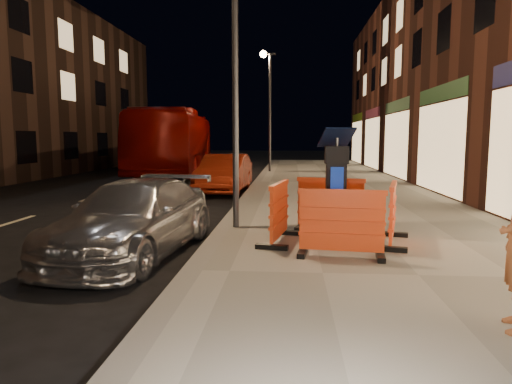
# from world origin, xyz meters

# --- Properties ---
(ground_plane) EXTENTS (120.00, 120.00, 0.00)m
(ground_plane) POSITION_xyz_m (0.00, 0.00, 0.00)
(ground_plane) COLOR black
(ground_plane) RESTS_ON ground
(sidewalk) EXTENTS (6.00, 60.00, 0.15)m
(sidewalk) POSITION_xyz_m (3.00, 0.00, 0.07)
(sidewalk) COLOR gray
(sidewalk) RESTS_ON ground
(kerb) EXTENTS (0.30, 60.00, 0.15)m
(kerb) POSITION_xyz_m (0.00, 0.00, 0.07)
(kerb) COLOR slate
(kerb) RESTS_ON ground
(parking_kiosk) EXTENTS (0.69, 0.69, 1.83)m
(parking_kiosk) POSITION_xyz_m (2.09, 1.79, 1.06)
(parking_kiosk) COLOR black
(parking_kiosk) RESTS_ON sidewalk
(barrier_front) EXTENTS (1.37, 0.70, 1.02)m
(barrier_front) POSITION_xyz_m (2.09, 0.84, 0.66)
(barrier_front) COLOR #F74719
(barrier_front) RESTS_ON sidewalk
(barrier_back) EXTENTS (1.40, 0.86, 1.02)m
(barrier_back) POSITION_xyz_m (2.09, 2.74, 0.66)
(barrier_back) COLOR #F74719
(barrier_back) RESTS_ON sidewalk
(barrier_kerbside) EXTENTS (0.76, 1.38, 1.02)m
(barrier_kerbside) POSITION_xyz_m (1.14, 1.79, 0.66)
(barrier_kerbside) COLOR #F74719
(barrier_kerbside) RESTS_ON sidewalk
(barrier_bldgside) EXTENTS (0.84, 1.40, 1.02)m
(barrier_bldgside) POSITION_xyz_m (3.04, 1.79, 0.66)
(barrier_bldgside) COLOR #F74719
(barrier_bldgside) RESTS_ON sidewalk
(car_silver) EXTENTS (2.18, 4.35, 1.21)m
(car_silver) POSITION_xyz_m (-1.25, 1.35, 0.00)
(car_silver) COLOR silver
(car_silver) RESTS_ON ground
(car_red) EXTENTS (1.61, 4.12, 1.34)m
(car_red) POSITION_xyz_m (-0.97, 9.90, 0.00)
(car_red) COLOR #9A2611
(car_red) RESTS_ON ground
(bus_doubledecker) EXTENTS (3.95, 12.06, 3.30)m
(bus_doubledecker) POSITION_xyz_m (-4.67, 17.60, 0.00)
(bus_doubledecker) COLOR #7E0601
(bus_doubledecker) RESTS_ON ground
(street_lamp_mid) EXTENTS (0.12, 0.12, 6.00)m
(street_lamp_mid) POSITION_xyz_m (0.25, 3.00, 3.15)
(street_lamp_mid) COLOR #3F3F44
(street_lamp_mid) RESTS_ON sidewalk
(street_lamp_far) EXTENTS (0.12, 0.12, 6.00)m
(street_lamp_far) POSITION_xyz_m (0.25, 18.00, 3.15)
(street_lamp_far) COLOR #3F3F44
(street_lamp_far) RESTS_ON sidewalk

